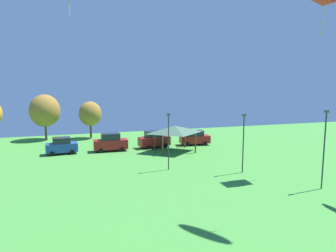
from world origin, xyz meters
name	(u,v)px	position (x,y,z in m)	size (l,w,h in m)	color
parked_car_leftmost	(62,146)	(-6.57, 43.30, 1.11)	(4.13, 2.30, 2.24)	#234299
parked_car_second_from_left	(111,142)	(-0.12, 43.08, 1.23)	(4.69, 2.22, 2.50)	maroon
parked_car_third_from_left	(154,139)	(6.32, 43.54, 1.22)	(4.73, 2.54, 2.49)	maroon
parked_car_rightmost_in_row	(195,138)	(12.77, 43.42, 1.11)	(4.75, 2.51, 2.24)	maroon
park_pavilion	(175,129)	(8.28, 40.11, 3.08)	(6.00, 4.95, 3.60)	brown
light_post_1	(243,140)	(11.52, 28.09, 3.49)	(0.36, 0.20, 6.18)	#2D2D33
light_post_2	(324,145)	(15.40, 21.54, 3.90)	(0.36, 0.20, 6.98)	#2D2D33
light_post_3	(169,138)	(4.53, 31.58, 3.47)	(0.36, 0.20, 6.15)	#2D2D33
treeline_tree_2	(45,111)	(-9.28, 55.72, 4.90)	(4.93, 4.93, 7.63)	brown
treeline_tree_3	(90,114)	(-1.95, 54.72, 4.26)	(3.85, 3.85, 6.39)	brown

